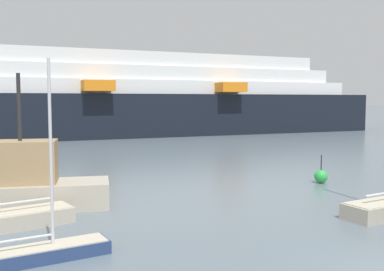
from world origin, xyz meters
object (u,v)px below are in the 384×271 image
object	(u,v)px
sailboat_2	(43,250)
channel_buoy_0	(321,176)
cruise_ship	(15,98)
sailboat_1	(5,218)
fishing_boat_0	(15,186)

from	to	relation	value
sailboat_2	channel_buoy_0	distance (m)	17.43
cruise_ship	sailboat_2	bearing A→B (deg)	-90.50
sailboat_1	fishing_boat_0	xyz separation A→B (m)	(0.20, 3.14, 0.63)
sailboat_1	cruise_ship	world-z (taller)	cruise_ship
sailboat_2	fishing_boat_0	world-z (taller)	sailboat_2
sailboat_2	fishing_boat_0	distance (m)	7.20
sailboat_1	channel_buoy_0	xyz separation A→B (m)	(16.82, 4.03, -0.05)
fishing_boat_0	channel_buoy_0	size ratio (longest dim) A/B	5.28
sailboat_1	channel_buoy_0	distance (m)	17.30
fishing_boat_0	channel_buoy_0	distance (m)	16.66
sailboat_1	cruise_ship	bearing A→B (deg)	-104.90
sailboat_1	sailboat_2	size ratio (longest dim) A/B	1.49
sailboat_1	fishing_boat_0	bearing A→B (deg)	-110.71
channel_buoy_0	cruise_ship	bearing A→B (deg)	115.43
channel_buoy_0	cruise_ship	xyz separation A→B (m)	(-18.47, 38.84, 4.74)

